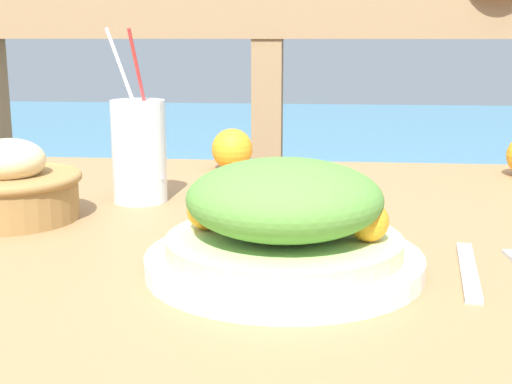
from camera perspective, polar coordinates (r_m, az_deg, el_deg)
name	(u,v)px	position (r m, az deg, el deg)	size (l,w,h in m)	color
patio_table	(220,288)	(0.95, -2.90, -7.66)	(1.29, 0.90, 0.78)	#997047
railing_fence	(267,147)	(1.71, 0.90, 3.61)	(2.80, 0.08, 1.09)	#937551
sea_backdrop	(299,171)	(4.26, 3.50, 1.67)	(12.00, 4.00, 0.42)	teal
salad_plate	(284,225)	(0.71, 2.28, -2.64)	(0.28, 0.28, 0.12)	white
drink_glass	(139,151)	(1.03, -9.34, 3.27)	(0.08, 0.08, 0.24)	silver
bread_basket	(10,187)	(0.97, -19.07, 0.35)	(0.18, 0.18, 0.11)	olive
fork	(468,270)	(0.76, 16.63, -6.01)	(0.04, 0.18, 0.00)	silver
orange_near_basket	(232,149)	(1.26, -1.92, 3.45)	(0.07, 0.07, 0.07)	orange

